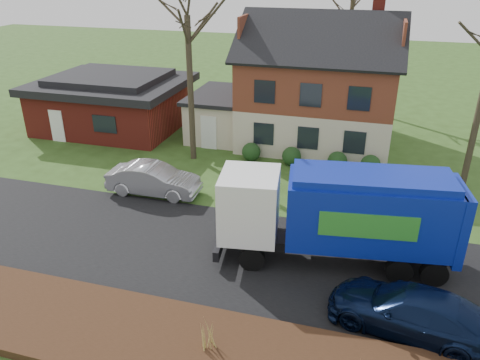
# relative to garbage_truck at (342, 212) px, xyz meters

# --- Properties ---
(ground) EXTENTS (120.00, 120.00, 0.00)m
(ground) POSITION_rel_garbage_truck_xyz_m (-4.69, -0.69, -2.20)
(ground) COLOR #2D4918
(ground) RESTS_ON ground
(road) EXTENTS (80.00, 7.00, 0.02)m
(road) POSITION_rel_garbage_truck_xyz_m (-4.69, -0.69, -2.19)
(road) COLOR black
(road) RESTS_ON ground
(mulch_verge) EXTENTS (80.00, 3.50, 0.30)m
(mulch_verge) POSITION_rel_garbage_truck_xyz_m (-4.69, -5.99, -2.05)
(mulch_verge) COLOR black
(mulch_verge) RESTS_ON ground
(main_house) EXTENTS (12.95, 8.95, 9.26)m
(main_house) POSITION_rel_garbage_truck_xyz_m (-3.20, 13.22, 1.83)
(main_house) COLOR beige
(main_house) RESTS_ON ground
(ranch_house) EXTENTS (9.80, 8.20, 3.70)m
(ranch_house) POSITION_rel_garbage_truck_xyz_m (-16.69, 12.31, -0.39)
(ranch_house) COLOR maroon
(ranch_house) RESTS_ON ground
(garbage_truck) EXTENTS (9.16, 3.60, 3.82)m
(garbage_truck) POSITION_rel_garbage_truck_xyz_m (0.00, 0.00, 0.00)
(garbage_truck) COLOR black
(garbage_truck) RESTS_ON ground
(silver_sedan) EXTENTS (4.70, 1.74, 1.54)m
(silver_sedan) POSITION_rel_garbage_truck_xyz_m (-9.46, 3.41, -1.43)
(silver_sedan) COLOR #B8BAC0
(silver_sedan) RESTS_ON ground
(navy_wagon) EXTENTS (5.51, 3.14, 1.51)m
(navy_wagon) POSITION_rel_garbage_truck_xyz_m (2.54, -3.18, -1.45)
(navy_wagon) COLOR black
(navy_wagon) RESTS_ON ground
(grass_clump_mid) EXTENTS (0.37, 0.31, 1.04)m
(grass_clump_mid) POSITION_rel_garbage_truck_xyz_m (-3.19, -5.87, -1.38)
(grass_clump_mid) COLOR tan
(grass_clump_mid) RESTS_ON mulch_verge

